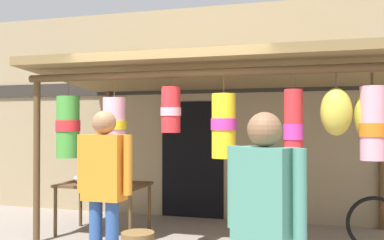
# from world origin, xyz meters

# --- Properties ---
(shop_facade) EXTENTS (10.91, 0.29, 3.64)m
(shop_facade) POSITION_xyz_m (-0.00, 2.45, 1.82)
(shop_facade) COLOR #9E8966
(shop_facade) RESTS_ON ground_plane
(market_stall_canopy) EXTENTS (5.11, 2.62, 2.50)m
(market_stall_canopy) POSITION_xyz_m (0.47, 0.97, 2.14)
(market_stall_canopy) COLOR brown
(market_stall_canopy) RESTS_ON ground_plane
(display_table) EXTENTS (1.26, 0.79, 0.74)m
(display_table) POSITION_xyz_m (-1.28, 0.83, 0.66)
(display_table) COLOR brown
(display_table) RESTS_ON ground_plane
(flower_heap_on_table) EXTENTS (0.76, 0.53, 0.15)m
(flower_heap_on_table) POSITION_xyz_m (-1.33, 0.78, 0.82)
(flower_heap_on_table) COLOR pink
(flower_heap_on_table) RESTS_ON display_table
(folding_chair) EXTENTS (0.54, 0.54, 0.84)m
(folding_chair) POSITION_xyz_m (1.25, 0.21, 0.50)
(folding_chair) COLOR #2347A8
(folding_chair) RESTS_ON ground_plane
(vendor_in_orange) EXTENTS (0.54, 0.38, 1.67)m
(vendor_in_orange) POSITION_xyz_m (1.43, -2.15, 0.99)
(vendor_in_orange) COLOR #4C8E7A
(vendor_in_orange) RESTS_ON ground_plane
(customer_foreground) EXTENTS (0.59, 0.24, 1.73)m
(customer_foreground) POSITION_xyz_m (-0.26, -1.12, 1.03)
(customer_foreground) COLOR #2D5193
(customer_foreground) RESTS_ON ground_plane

